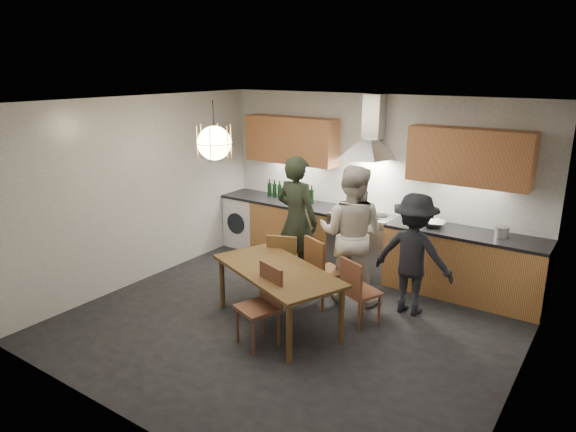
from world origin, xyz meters
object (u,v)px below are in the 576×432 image
Objects in this scene: chair_back_left at (283,261)px; wine_bottles at (290,191)px; person_right at (413,254)px; mixing_bowl at (433,224)px; chair_front at (264,300)px; person_mid at (351,234)px; stock_pot at (502,232)px; dining_table at (277,276)px; person_left at (297,220)px.

wine_bottles is (-0.86, 1.43, 0.54)m from chair_back_left.
person_right is 4.70× the size of mixing_bowl.
chair_front is at bearing -61.55° from wine_bottles.
person_mid is 0.83m from person_right.
person_right is at bearing -132.97° from stock_pot.
person_mid is (0.37, 1.12, 0.27)m from dining_table.
chair_front is (0.52, -1.11, 0.01)m from chair_back_left.
dining_table is at bearing 98.05° from chair_back_left.
dining_table is 10.63× the size of stock_pot.
dining_table is 0.44m from chair_front.
wine_bottles is (-2.45, 0.91, 0.28)m from person_right.
chair_back_left is at bearing 109.12° from person_left.
chair_front is 2.94m from wine_bottles.
person_right is 8.67× the size of stock_pot.
chair_front is at bearing -126.88° from stock_pot.
person_mid is (0.77, 0.42, 0.40)m from chair_back_left.
person_left is at bearing -161.19° from stock_pot.
person_right reaches higher than stock_pot.
person_left reaches higher than mixing_bowl.
mixing_bowl is at bearing -141.40° from person_mid.
chair_front is 0.50× the size of person_mid.
person_right reaches higher than dining_table.
wine_bottles is at bearing -46.12° from person_left.
wine_bottles is at bearing 179.32° from stock_pot.
chair_front is 5.09× the size of stock_pot.
person_left reaches higher than person_mid.
stock_pot is (0.81, 0.87, 0.20)m from person_right.
person_mid is 1.18× the size of person_right.
person_right is 2.62m from wine_bottles.
chair_front reaches higher than dining_table.
person_left is at bearing -1.37° from person_right.
chair_back_left is at bearing -149.82° from stock_pot.
stock_pot is at bearing -133.98° from person_right.
wine_bottles reaches higher than chair_back_left.
dining_table is 1.21m from person_mid.
chair_back_left is 0.68m from person_left.
person_right reaches higher than wine_bottles.
stock_pot reaches higher than dining_table.
chair_back_left is at bearing 134.47° from chair_front.
dining_table is 2.51m from wine_bottles.
chair_front is (0.11, -0.41, -0.11)m from dining_table.
chair_front is 0.59× the size of person_right.
person_left is at bearing 131.19° from chair_front.
stock_pot is at bearing 72.74° from chair_front.
dining_table is at bearing -59.23° from wine_bottles.
chair_back_left reaches higher than dining_table.
wine_bottles reaches higher than mixing_bowl.
person_mid reaches higher than person_right.
chair_back_left is at bearing 16.87° from person_mid.
stock_pot is (1.62, 0.97, 0.06)m from person_mid.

